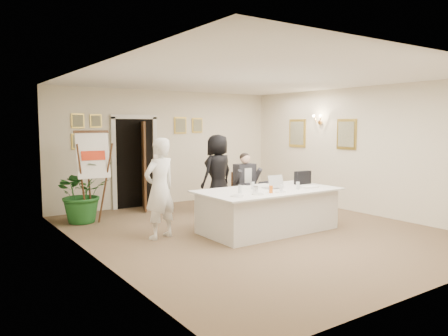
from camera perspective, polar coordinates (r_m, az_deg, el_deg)
floor at (r=8.24m, az=4.06°, el=-8.13°), size 7.00×7.00×0.00m
ceiling at (r=8.05m, az=4.20°, el=11.62°), size 6.00×7.00×0.02m
wall_back at (r=10.97m, az=-7.37°, el=2.67°), size 6.00×0.10×2.80m
wall_front at (r=5.73m, az=26.52°, el=-0.57°), size 6.00×0.10×2.80m
wall_left at (r=6.59m, az=-16.71°, el=0.52°), size 0.10×7.00×2.80m
wall_right at (r=10.17m, az=17.47°, el=2.22°), size 0.10×7.00×2.80m
doorway at (r=10.46m, az=-11.20°, el=0.51°), size 1.14×0.86×2.20m
pictures_back_wall at (r=10.59m, az=-11.19°, el=4.94°), size 3.40×0.06×0.80m
pictures_right_wall at (r=10.91m, az=12.45°, el=4.41°), size 0.06×2.20×0.80m
wall_sconce at (r=10.86m, az=12.23°, el=6.25°), size 0.20×0.30×0.24m
conference_table at (r=8.17m, az=5.74°, el=-5.45°), size 2.62×1.40×0.78m
seated_man at (r=9.11m, az=2.90°, el=-2.31°), size 0.71×0.74×1.40m
flip_chart at (r=8.97m, az=-16.81°, el=-1.78°), size 0.64×0.41×1.81m
standing_man at (r=7.59m, az=-8.39°, el=-2.66°), size 0.73×0.57×1.74m
standing_woman at (r=9.98m, az=-0.82°, el=-0.61°), size 0.96×0.74×1.75m
potted_palm at (r=9.23m, az=-17.97°, el=-3.03°), size 1.26×1.14×1.23m
laptop at (r=8.26m, az=6.26°, el=-1.68°), size 0.35×0.37×0.28m
laptop_bag at (r=8.92m, az=10.23°, el=-1.24°), size 0.38×0.11×0.26m
paper_stack at (r=8.44m, az=11.04°, el=-2.43°), size 0.35×0.27×0.03m
plate_left at (r=7.28m, az=1.73°, el=-3.67°), size 0.28×0.28×0.01m
plate_mid at (r=7.50m, az=4.44°, el=-3.41°), size 0.27×0.27×0.01m
plate_near at (r=7.79m, az=7.35°, el=-3.11°), size 0.24×0.24×0.01m
glass_a at (r=7.62m, az=2.09°, el=-2.78°), size 0.08×0.08×0.14m
glass_b at (r=7.78m, az=7.50°, el=-2.65°), size 0.07×0.07×0.14m
glass_c at (r=8.19m, az=9.62°, el=-2.27°), size 0.08×0.08×0.14m
glass_d at (r=8.09m, az=3.80°, el=-2.30°), size 0.07×0.07×0.14m
oj_glass at (r=7.67m, az=6.16°, el=-2.80°), size 0.08×0.08×0.13m
steel_jug at (r=7.73m, az=4.12°, el=-2.78°), size 0.10×0.10×0.11m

